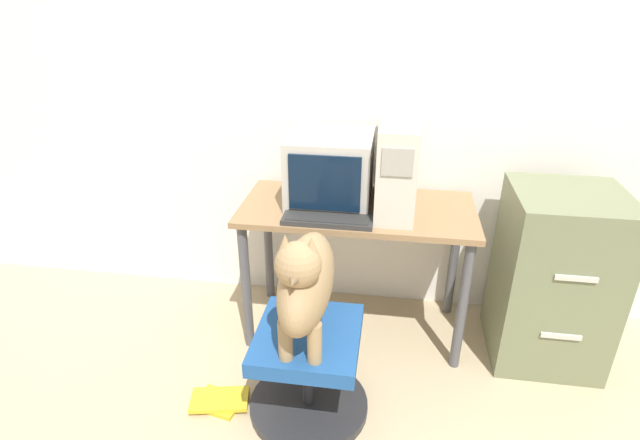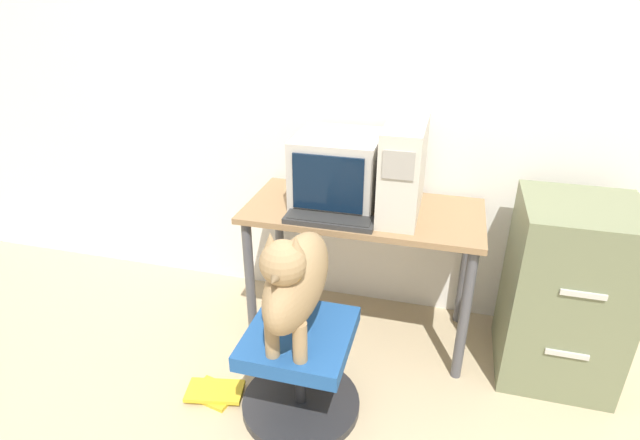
# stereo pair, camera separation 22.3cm
# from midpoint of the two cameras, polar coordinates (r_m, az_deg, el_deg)

# --- Properties ---
(ground_plane) EXTENTS (12.00, 12.00, 0.00)m
(ground_plane) POSITION_cam_midpoint_polar(r_m,az_deg,el_deg) (2.67, 5.69, -15.96)
(ground_plane) COLOR tan
(wall_back) EXTENTS (8.00, 0.05, 2.60)m
(wall_back) POSITION_cam_midpoint_polar(r_m,az_deg,el_deg) (2.66, 9.38, 15.30)
(wall_back) COLOR silver
(wall_back) RESTS_ON ground_plane
(desk) EXTENTS (1.17, 0.56, 0.74)m
(desk) POSITION_cam_midpoint_polar(r_m,az_deg,el_deg) (2.54, 7.40, -1.06)
(desk) COLOR olive
(desk) RESTS_ON ground_plane
(crt_monitor) EXTENTS (0.41, 0.41, 0.35)m
(crt_monitor) POSITION_cam_midpoint_polar(r_m,az_deg,el_deg) (2.49, 4.63, 5.76)
(crt_monitor) COLOR #B7B2A8
(crt_monitor) RESTS_ON desk
(pc_tower) EXTENTS (0.18, 0.49, 0.44)m
(pc_tower) POSITION_cam_midpoint_polar(r_m,az_deg,el_deg) (2.41, 12.16, 5.73)
(pc_tower) COLOR beige
(pc_tower) RESTS_ON desk
(keyboard) EXTENTS (0.42, 0.15, 0.03)m
(keyboard) POSITION_cam_midpoint_polar(r_m,az_deg,el_deg) (2.33, 3.87, -0.01)
(keyboard) COLOR #2D2D2D
(keyboard) RESTS_ON desk
(computer_mouse) EXTENTS (0.06, 0.05, 0.03)m
(computer_mouse) POSITION_cam_midpoint_polar(r_m,az_deg,el_deg) (2.30, 10.53, -0.65)
(computer_mouse) COLOR beige
(computer_mouse) RESTS_ON desk
(office_chair) EXTENTS (0.54, 0.54, 0.43)m
(office_chair) POSITION_cam_midpoint_polar(r_m,az_deg,el_deg) (2.29, 0.63, -16.65)
(office_chair) COLOR #262628
(office_chair) RESTS_ON ground_plane
(dog) EXTENTS (0.21, 0.59, 0.54)m
(dog) POSITION_cam_midpoint_polar(r_m,az_deg,el_deg) (1.96, 0.44, -6.90)
(dog) COLOR #9E7F56
(dog) RESTS_ON office_chair
(filing_cabinet) EXTENTS (0.51, 0.51, 0.90)m
(filing_cabinet) POSITION_cam_midpoint_polar(r_m,az_deg,el_deg) (2.67, 28.41, -7.36)
(filing_cabinet) COLOR #6B7251
(filing_cabinet) RESTS_ON ground_plane
(book_stack_floor) EXTENTS (0.29, 0.19, 0.04)m
(book_stack_floor) POSITION_cam_midpoint_polar(r_m,az_deg,el_deg) (2.51, -9.36, -18.93)
(book_stack_floor) COLOR gold
(book_stack_floor) RESTS_ON ground_plane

